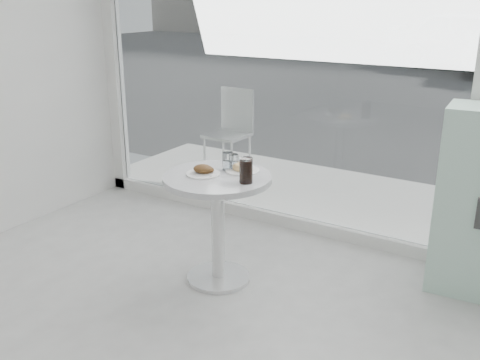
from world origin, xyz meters
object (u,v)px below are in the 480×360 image
Objects in this scene: car_white at (474,40)px; plate_fritter at (204,171)px; plate_donut at (242,168)px; cola_glass at (246,171)px; main_table at (218,206)px; water_tumbler_b at (233,163)px; water_tumbler_a at (228,162)px; patio_chair at (231,128)px.

car_white is 13.31m from plate_fritter.
cola_glass reaches higher than plate_donut.
plate_fritter is (-0.08, -0.04, 0.25)m from main_table.
car_white is 13.31m from cola_glass.
main_table is 4.75× the size of cola_glass.
water_tumbler_b is at bearing -169.29° from car_white.
cola_glass is (0.24, -0.02, 0.30)m from main_table.
plate_donut is 0.07m from water_tumbler_b.
plate_fritter is at bearing -131.98° from plate_donut.
car_white is at bearing 92.42° from water_tumbler_a.
car_white is 38.54× the size of water_tumbler_a.
patio_chair is at bearing 124.93° from cola_glass.
cola_glass reaches higher than water_tumbler_b.
main_table is 3.42× the size of plate_fritter.
patio_chair is 2.06m from water_tumbler_b.
patio_chair is 8.53× the size of water_tumbler_b.
water_tumbler_a reaches higher than water_tumbler_b.
cola_glass reaches higher than main_table.
cola_glass is (0.24, -0.16, 0.02)m from water_tumbler_a.
plate_fritter is (1.00, -1.91, 0.22)m from patio_chair.
plate_donut is (1.18, -1.71, 0.21)m from patio_chair.
water_tumbler_b is at bearing -177.47° from plate_donut.
car_white is 13.12m from water_tumbler_b.
plate_donut is (0.10, 0.16, 0.24)m from main_table.
main_table is 7.05× the size of water_tumbler_b.
water_tumbler_b reaches higher than plate_donut.
patio_chair is at bearing -174.50° from car_white.
water_tumbler_b is (-0.07, -0.00, 0.03)m from plate_donut.
patio_chair is at bearing 121.96° from water_tumbler_a.
main_table is at bearing -169.44° from car_white.
main_table is at bearing -120.83° from plate_donut.
water_tumbler_b is (1.11, -1.71, 0.24)m from patio_chair.
water_tumbler_b is at bearing 80.26° from main_table.
water_tumbler_a is (0.08, 0.18, 0.03)m from plate_fritter.
water_tumbler_a reaches higher than plate_donut.
plate_fritter is 0.19m from water_tumbler_a.
plate_donut is 1.42× the size of cola_glass.
main_table is at bearing 24.43° from plate_fritter.
cola_glass is (0.80, -13.28, 0.06)m from car_white.
car_white is 20.61× the size of plate_fritter.
plate_donut is (0.66, -13.10, 0.00)m from car_white.
water_tumbler_b is at bearing 138.97° from cola_glass.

